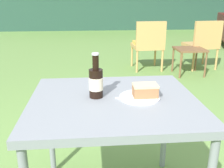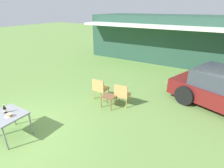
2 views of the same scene
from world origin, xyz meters
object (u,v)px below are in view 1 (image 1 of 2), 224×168
at_px(cola_bottle_near, 96,82).
at_px(wicker_chair_plain, 203,42).
at_px(garden_side_table, 190,52).
at_px(cake_on_plate, 143,93).
at_px(patio_table, 114,110).
at_px(wicker_chair_cushioned, 148,43).

bearing_deg(cola_bottle_near, wicker_chair_plain, 57.37).
xyz_separation_m(garden_side_table, cake_on_plate, (-1.33, -2.73, 0.36)).
bearing_deg(cola_bottle_near, patio_table, -21.07).
bearing_deg(wicker_chair_cushioned, cake_on_plate, 74.39).
relative_size(wicker_chair_cushioned, cola_bottle_near, 3.45).
height_order(wicker_chair_cushioned, cola_bottle_near, cola_bottle_near).
distance_m(patio_table, cake_on_plate, 0.19).
height_order(wicker_chair_cushioned, wicker_chair_plain, same).
bearing_deg(cake_on_plate, wicker_chair_plain, 61.20).
distance_m(wicker_chair_cushioned, cola_bottle_near, 3.21).
bearing_deg(garden_side_table, cake_on_plate, -115.97).
bearing_deg(patio_table, garden_side_table, 61.36).
bearing_deg(patio_table, cake_on_plate, -1.42).
bearing_deg(wicker_chair_plain, patio_table, 52.30).
relative_size(garden_side_table, cola_bottle_near, 1.86).
xyz_separation_m(wicker_chair_cushioned, cake_on_plate, (-0.72, -3.08, 0.27)).
xyz_separation_m(garden_side_table, patio_table, (-1.49, -2.73, 0.27)).
xyz_separation_m(patio_table, cola_bottle_near, (-0.09, 0.04, 0.15)).
distance_m(garden_side_table, cake_on_plate, 3.06).
bearing_deg(cake_on_plate, garden_side_table, 64.03).
bearing_deg(garden_side_table, cola_bottle_near, -120.44).
xyz_separation_m(wicker_chair_cushioned, garden_side_table, (0.61, -0.35, -0.10)).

